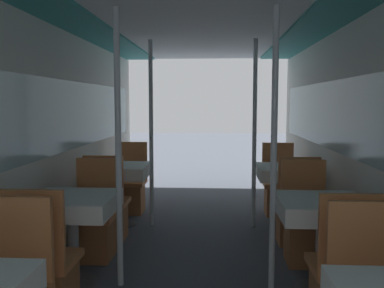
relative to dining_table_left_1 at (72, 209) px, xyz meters
name	(u,v)px	position (x,y,z in m)	size (l,w,h in m)	color
wall_left	(33,142)	(-0.43, 0.27, 0.52)	(0.05, 8.13, 2.26)	silver
wall_right	(368,144)	(2.45, 0.27, 0.52)	(0.05, 8.13, 2.26)	silver
ceiling_panel	(197,8)	(1.01, 0.27, 1.66)	(2.88, 8.13, 0.07)	silver
dining_table_left_1	(72,209)	(0.00, 0.00, 0.00)	(0.69, 0.69, 0.75)	#4C4C51
chair_left_near_1	(45,280)	(0.00, -0.60, -0.35)	(0.42, 0.42, 0.96)	#9C5B31
chair_left_far_1	(94,229)	(0.00, 0.60, -0.35)	(0.42, 0.42, 0.96)	#9C5B31
support_pole_left_1	(118,150)	(0.39, 0.00, 0.49)	(0.05, 0.05, 2.26)	silver
dining_table_left_2	(120,173)	(0.00, 1.74, 0.00)	(0.69, 0.69, 0.75)	#4C4C51
chair_left_near_2	(108,214)	(0.00, 1.14, -0.35)	(0.42, 0.42, 0.96)	#9C5B31
chair_left_far_2	(130,191)	(0.00, 2.34, -0.35)	(0.42, 0.42, 0.96)	#9C5B31
support_pole_left_2	(151,134)	(0.39, 1.74, 0.49)	(0.05, 0.05, 2.26)	silver
dining_table_right_1	(322,212)	(2.03, 0.00, 0.00)	(0.69, 0.69, 0.75)	#4C4C51
chair_right_near_1	(343,287)	(2.03, -0.60, -0.35)	(0.42, 0.42, 0.96)	#9C5B31
chair_right_far_1	(305,232)	(2.03, 0.60, -0.35)	(0.42, 0.42, 0.96)	#9C5B31
support_pole_right_1	(274,151)	(1.64, 0.00, 0.49)	(0.05, 0.05, 2.26)	silver
dining_table_right_2	(287,175)	(2.03, 1.74, 0.00)	(0.69, 0.69, 0.75)	#4C4C51
chair_right_near_2	(295,217)	(2.03, 1.14, -0.35)	(0.42, 0.42, 0.96)	#9C5B31
chair_right_far_2	(279,193)	(2.03, 2.34, -0.35)	(0.42, 0.42, 0.96)	#9C5B31
support_pole_right_2	(254,134)	(1.64, 1.74, 0.49)	(0.05, 0.05, 2.26)	silver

